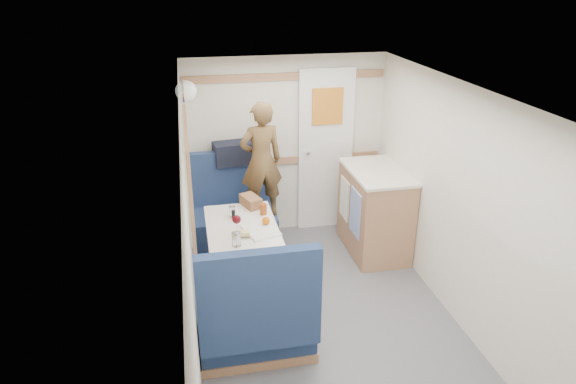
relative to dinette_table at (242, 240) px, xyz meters
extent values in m
plane|color=#515156|center=(0.65, -1.00, -0.57)|extent=(4.50, 4.50, 0.00)
plane|color=silver|center=(0.65, -1.00, 1.43)|extent=(4.50, 4.50, 0.00)
cube|color=silver|center=(0.65, 1.25, 0.43)|extent=(2.20, 0.02, 2.00)
cube|color=silver|center=(-0.45, -1.00, 0.43)|extent=(0.02, 4.50, 2.00)
cube|color=silver|center=(1.75, -1.00, 0.43)|extent=(0.02, 4.50, 2.00)
cube|color=#8F6140|center=(0.65, 1.23, 0.28)|extent=(2.15, 0.02, 0.08)
cube|color=#8F6140|center=(0.65, 1.23, 1.21)|extent=(2.15, 0.02, 0.08)
cube|color=#A9B99D|center=(-0.43, 0.00, 0.68)|extent=(0.04, 1.30, 0.72)
cube|color=white|center=(1.10, 1.22, 0.36)|extent=(0.62, 0.04, 1.86)
cube|color=orange|center=(1.10, 1.19, 0.88)|extent=(0.34, 0.03, 0.40)
cylinder|color=silver|center=(0.88, 1.17, 0.38)|extent=(0.04, 0.10, 0.04)
cube|color=white|center=(0.00, 0.00, 0.13)|extent=(0.62, 0.92, 0.04)
cylinder|color=silver|center=(0.00, 0.00, -0.22)|extent=(0.08, 0.08, 0.66)
cylinder|color=silver|center=(0.00, 0.00, -0.55)|extent=(0.36, 0.36, 0.03)
cube|color=navy|center=(0.00, 0.80, -0.34)|extent=(0.88, 0.50, 0.45)
cube|color=navy|center=(0.00, 1.08, 0.08)|extent=(0.88, 0.10, 0.80)
cube|color=#8F6140|center=(0.00, 0.80, -0.53)|extent=(0.90, 0.52, 0.08)
cube|color=navy|center=(0.00, -0.80, -0.34)|extent=(0.88, 0.50, 0.45)
cube|color=navy|center=(0.00, -1.08, 0.08)|extent=(0.88, 0.10, 0.80)
cube|color=#8F6140|center=(0.00, -0.80, -0.53)|extent=(0.90, 0.52, 0.08)
cube|color=#8F6140|center=(0.00, 1.12, 0.31)|extent=(0.90, 0.14, 0.04)
sphere|color=white|center=(-0.39, 0.85, 1.18)|extent=(0.20, 0.20, 0.20)
cube|color=#8F6140|center=(1.47, 0.55, -0.12)|extent=(0.54, 0.90, 0.90)
cube|color=silver|center=(1.47, 0.55, 0.34)|extent=(0.56, 0.92, 0.03)
cube|color=#5972B2|center=(1.19, 0.37, -0.02)|extent=(0.01, 0.30, 0.48)
cube|color=silver|center=(1.19, 0.73, -0.02)|extent=(0.01, 0.28, 0.44)
imported|color=brown|center=(0.29, 0.72, 0.48)|extent=(0.48, 0.35, 1.20)
cube|color=black|center=(0.09, 1.12, 0.45)|extent=(0.51, 0.30, 0.23)
cube|color=white|center=(0.15, -0.15, 0.16)|extent=(0.34, 0.39, 0.02)
sphere|color=#ED600A|center=(0.21, -0.07, 0.21)|extent=(0.07, 0.07, 0.07)
cube|color=#F0D68B|center=(-0.01, -0.24, 0.19)|extent=(0.11, 0.07, 0.04)
cylinder|color=white|center=(-0.06, -0.15, 0.16)|extent=(0.06, 0.06, 0.01)
cylinder|color=white|center=(-0.06, -0.15, 0.21)|extent=(0.01, 0.01, 0.10)
sphere|color=#49070E|center=(-0.06, -0.15, 0.28)|extent=(0.08, 0.08, 0.08)
cylinder|color=silver|center=(-0.08, -0.38, 0.21)|extent=(0.08, 0.08, 0.12)
cylinder|color=white|center=(-0.06, 0.18, 0.20)|extent=(0.06, 0.06, 0.10)
cylinder|color=#914015|center=(0.22, 0.17, 0.21)|extent=(0.07, 0.07, 0.10)
cylinder|color=black|center=(-0.06, 0.13, 0.20)|extent=(0.03, 0.03, 0.09)
cube|color=brown|center=(0.14, 0.38, 0.20)|extent=(0.21, 0.27, 0.10)
camera|label=1|loc=(-0.40, -4.07, 2.21)|focal=32.00mm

